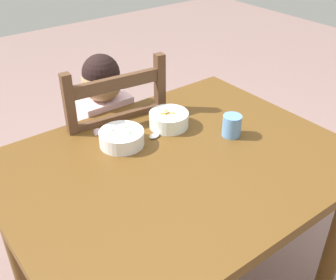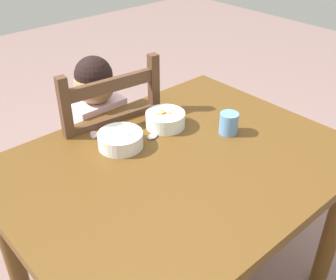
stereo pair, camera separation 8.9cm
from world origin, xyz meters
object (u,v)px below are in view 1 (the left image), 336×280
at_px(dining_chair, 110,158).
at_px(child_figure, 109,127).
at_px(bowl_of_carrots, 169,119).
at_px(bowl_of_peas, 122,137).
at_px(spoon, 158,134).
at_px(dining_table, 177,185).
at_px(drinking_cup, 232,126).

relative_size(dining_chair, child_figure, 1.02).
bearing_deg(bowl_of_carrots, bowl_of_peas, -179.99).
distance_m(dining_chair, bowl_of_carrots, 0.44).
xyz_separation_m(dining_chair, spoon, (0.04, -0.32, 0.27)).
xyz_separation_m(dining_table, bowl_of_peas, (-0.10, 0.20, 0.14)).
bearing_deg(bowl_of_carrots, child_figure, 109.97).
height_order(dining_table, spoon, spoon).
distance_m(dining_chair, bowl_of_peas, 0.43).
bearing_deg(spoon, dining_table, -104.54).
height_order(dining_table, dining_chair, dining_chair).
height_order(dining_table, child_figure, child_figure).
relative_size(bowl_of_peas, spoon, 1.17).
xyz_separation_m(dining_chair, child_figure, (0.01, -0.00, 0.17)).
xyz_separation_m(child_figure, bowl_of_peas, (-0.11, -0.29, 0.13)).
relative_size(child_figure, bowl_of_peas, 5.82).
height_order(dining_table, drinking_cup, drinking_cup).
relative_size(dining_table, spoon, 8.46).
bearing_deg(bowl_of_peas, drinking_cup, -28.47).
height_order(dining_table, bowl_of_peas, bowl_of_peas).
bearing_deg(dining_table, bowl_of_peas, 115.64).
relative_size(dining_chair, bowl_of_peas, 5.93).
height_order(child_figure, bowl_of_peas, child_figure).
bearing_deg(bowl_of_carrots, spoon, -158.53).
bearing_deg(bowl_of_peas, dining_table, -64.36).
height_order(bowl_of_carrots, drinking_cup, drinking_cup).
distance_m(bowl_of_peas, spoon, 0.15).
bearing_deg(dining_chair, bowl_of_carrots, -69.17).
height_order(dining_chair, drinking_cup, dining_chair).
bearing_deg(bowl_of_carrots, dining_table, -120.12).
bearing_deg(dining_chair, bowl_of_peas, -108.70).
height_order(dining_chair, child_figure, dining_chair).
bearing_deg(bowl_of_peas, dining_chair, 71.30).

